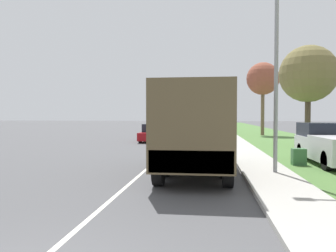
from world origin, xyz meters
name	(u,v)px	position (x,y,z in m)	size (l,w,h in m)	color
ground_plane	(190,132)	(0.00, 40.00, 0.00)	(180.00, 180.00, 0.00)	#4C4C4F
lane_centre_stripe	(190,132)	(0.00, 40.00, 0.00)	(0.12, 120.00, 0.00)	silver
sidewalk_right	(224,131)	(4.50, 40.00, 0.06)	(1.80, 120.00, 0.12)	#ADAAA3
grass_strip_right	(259,132)	(8.90, 40.00, 0.01)	(7.00, 120.00, 0.02)	#4C7538
military_truck	(195,127)	(1.95, 8.50, 1.69)	(2.35, 6.72, 3.10)	#545B3D
car_nearest_ahead	(154,134)	(-1.99, 23.11, 0.65)	(1.89, 4.22, 1.43)	maroon
car_second_ahead	(204,127)	(1.91, 37.13, 0.74)	(1.94, 4.04, 1.67)	black
car_third_ahead	(204,124)	(1.77, 50.95, 0.71)	(1.86, 4.71, 1.58)	silver
car_fourth_ahead	(205,123)	(1.75, 65.99, 0.69)	(1.80, 4.26, 1.53)	tan
pickup_truck	(333,144)	(7.79, 11.77, 0.86)	(2.06, 5.15, 1.75)	silver
lamp_post	(271,47)	(4.55, 8.68, 4.52)	(1.69, 0.24, 7.43)	gray
tree_mid_right	(308,74)	(9.06, 19.88, 4.89)	(3.81, 3.81, 6.80)	#4C3D2D
tree_far_right	(263,79)	(8.16, 32.74, 6.00)	(3.44, 3.44, 7.76)	brown
utility_box	(299,157)	(6.20, 11.16, 0.37)	(0.55, 0.45, 0.70)	#3D7042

